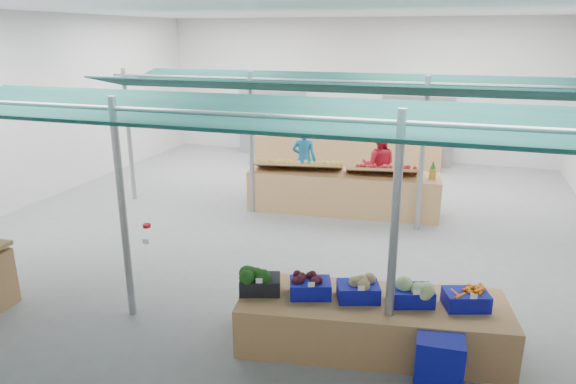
# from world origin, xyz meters

# --- Properties ---
(floor) EXTENTS (13.00, 13.00, 0.00)m
(floor) POSITION_xyz_m (0.00, 0.00, 0.00)
(floor) COLOR slate
(floor) RESTS_ON ground
(hall) EXTENTS (13.00, 13.00, 13.00)m
(hall) POSITION_xyz_m (0.00, 1.44, 2.65)
(hall) COLOR silver
(hall) RESTS_ON ground
(pole_grid) EXTENTS (10.00, 4.60, 3.00)m
(pole_grid) POSITION_xyz_m (0.75, -1.75, 1.81)
(pole_grid) COLOR gray
(pole_grid) RESTS_ON floor
(awnings) EXTENTS (9.50, 7.08, 0.30)m
(awnings) POSITION_xyz_m (0.75, -1.75, 2.78)
(awnings) COLOR black
(awnings) RESTS_ON pole_grid
(back_shelving_left) EXTENTS (2.00, 0.50, 2.00)m
(back_shelving_left) POSITION_xyz_m (-2.50, 6.00, 1.00)
(back_shelving_left) COLOR #B23F33
(back_shelving_left) RESTS_ON floor
(back_shelving_right) EXTENTS (2.00, 0.50, 2.00)m
(back_shelving_right) POSITION_xyz_m (2.00, 6.00, 1.00)
(back_shelving_right) COLOR #B23F33
(back_shelving_right) RESTS_ON floor
(veg_counter) EXTENTS (3.37, 1.58, 0.63)m
(veg_counter) POSITION_xyz_m (2.27, -3.73, 0.32)
(veg_counter) COLOR #9B6D43
(veg_counter) RESTS_ON floor
(fruit_counter) EXTENTS (4.13, 1.32, 0.87)m
(fruit_counter) POSITION_xyz_m (0.85, 1.14, 0.44)
(fruit_counter) COLOR #9B6D43
(fruit_counter) RESTS_ON floor
(far_counter) EXTENTS (5.32, 1.91, 0.94)m
(far_counter) POSITION_xyz_m (0.13, 5.04, 0.47)
(far_counter) COLOR #9B6D43
(far_counter) RESTS_ON floor
(crate_stack) EXTENTS (0.53, 0.38, 0.61)m
(crate_stack) POSITION_xyz_m (3.10, -4.30, 0.30)
(crate_stack) COLOR #0D118F
(crate_stack) RESTS_ON floor
(vendor_left) EXTENTS (0.62, 0.44, 1.63)m
(vendor_left) POSITION_xyz_m (-0.35, 2.24, 0.81)
(vendor_left) COLOR #176399
(vendor_left) RESTS_ON floor
(vendor_right) EXTENTS (0.84, 0.68, 1.63)m
(vendor_right) POSITION_xyz_m (1.45, 2.24, 0.81)
(vendor_right) COLOR red
(vendor_right) RESTS_ON floor
(crate_broccoli) EXTENTS (0.58, 0.49, 0.35)m
(crate_broccoli) POSITION_xyz_m (0.89, -3.96, 0.79)
(crate_broccoli) COLOR black
(crate_broccoli) RESTS_ON veg_counter
(crate_beets) EXTENTS (0.58, 0.49, 0.29)m
(crate_beets) POSITION_xyz_m (1.51, -3.86, 0.76)
(crate_beets) COLOR #0D118F
(crate_beets) RESTS_ON veg_counter
(crate_celeriac) EXTENTS (0.58, 0.49, 0.31)m
(crate_celeriac) POSITION_xyz_m (2.09, -3.76, 0.78)
(crate_celeriac) COLOR #0D118F
(crate_celeriac) RESTS_ON veg_counter
(crate_cabbage) EXTENTS (0.58, 0.49, 0.35)m
(crate_cabbage) POSITION_xyz_m (2.72, -3.66, 0.79)
(crate_cabbage) COLOR #0D118F
(crate_cabbage) RESTS_ON veg_counter
(crate_carrots) EXTENTS (0.58, 0.49, 0.29)m
(crate_carrots) POSITION_xyz_m (3.34, -3.56, 0.74)
(crate_carrots) COLOR #0D118F
(crate_carrots) RESTS_ON veg_counter
(sparrow) EXTENTS (0.12, 0.09, 0.11)m
(sparrow) POSITION_xyz_m (0.77, -4.09, 0.88)
(sparrow) COLOR brown
(sparrow) RESTS_ON crate_broccoli
(pole_ribbon) EXTENTS (0.12, 0.12, 0.28)m
(pole_ribbon) POSITION_xyz_m (-1.03, -3.45, 1.08)
(pole_ribbon) COLOR red
(pole_ribbon) RESTS_ON pole_grid
(apple_heap_yellow) EXTENTS (1.99, 1.02, 0.27)m
(apple_heap_yellow) POSITION_xyz_m (-0.10, 0.96, 1.04)
(apple_heap_yellow) COLOR #997247
(apple_heap_yellow) RESTS_ON fruit_counter
(apple_heap_red) EXTENTS (1.60, 0.95, 0.27)m
(apple_heap_red) POSITION_xyz_m (1.68, 1.12, 1.04)
(apple_heap_red) COLOR #997247
(apple_heap_red) RESTS_ON fruit_counter
(pineapple) EXTENTS (0.14, 0.14, 0.39)m
(pineapple) POSITION_xyz_m (2.69, 1.21, 1.05)
(pineapple) COLOR #8C6019
(pineapple) RESTS_ON fruit_counter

